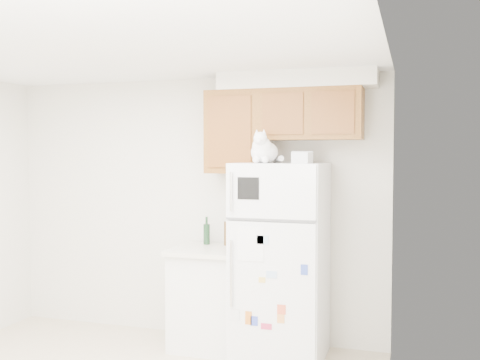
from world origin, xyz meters
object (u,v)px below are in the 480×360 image
at_px(cat, 264,150).
at_px(storage_box_front, 302,158).
at_px(bottle_amber, 228,229).
at_px(storage_box_back, 302,157).
at_px(bottle_green, 207,230).
at_px(base_counter, 209,297).
at_px(refrigerator, 280,261).

distance_m(cat, storage_box_front, 0.33).
xyz_separation_m(storage_box_front, bottle_amber, (-0.76, 0.32, -0.67)).
bearing_deg(storage_box_back, cat, -151.26).
bearing_deg(bottle_green, base_counter, -63.62).
distance_m(storage_box_front, bottle_amber, 1.07).
xyz_separation_m(base_counter, bottle_green, (-0.09, 0.17, 0.59)).
relative_size(storage_box_back, storage_box_front, 1.20).
distance_m(refrigerator, storage_box_front, 0.92).
height_order(refrigerator, bottle_amber, refrigerator).
height_order(base_counter, bottle_amber, bottle_amber).
xyz_separation_m(bottle_green, bottle_amber, (0.21, 0.00, 0.02)).
bearing_deg(bottle_green, bottle_amber, 0.55).
bearing_deg(storage_box_front, base_counter, -176.14).
xyz_separation_m(refrigerator, bottle_green, (-0.78, 0.25, 0.20)).
bearing_deg(bottle_green, storage_box_front, -18.18).
bearing_deg(base_counter, refrigerator, -6.09).
height_order(cat, storage_box_front, cat).
bearing_deg(cat, bottle_amber, 140.46).
bearing_deg(bottle_amber, storage_box_back, -10.88).
bearing_deg(cat, storage_box_front, 7.93).
distance_m(cat, bottle_green, 1.06).
distance_m(base_counter, storage_box_back, 1.55).
height_order(refrigerator, cat, cat).
relative_size(refrigerator, bottle_green, 6.50).
bearing_deg(base_counter, cat, -18.66).
bearing_deg(refrigerator, storage_box_front, -20.41).
bearing_deg(storage_box_front, refrigerator, 172.89).
bearing_deg(storage_box_front, storage_box_back, 113.76).
distance_m(storage_box_back, storage_box_front, 0.18).
distance_m(refrigerator, bottle_green, 0.84).
bearing_deg(cat, base_counter, 161.34).
distance_m(base_counter, storage_box_front, 1.57).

